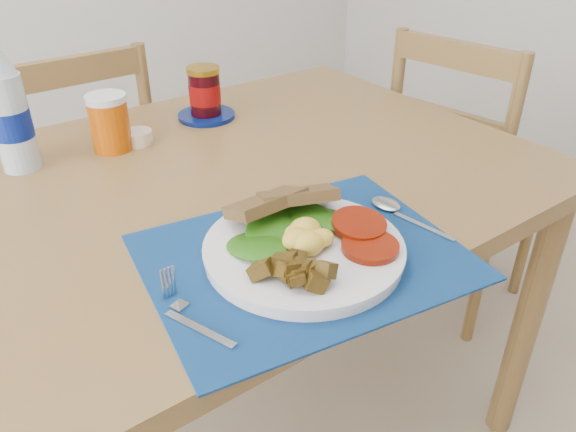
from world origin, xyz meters
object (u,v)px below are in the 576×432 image
at_px(jam_on_saucer, 205,96).
at_px(juice_glass, 110,124).
at_px(chair_end, 460,151).
at_px(breakfast_plate, 302,247).
at_px(water_bottle, 9,115).
at_px(chair_far, 83,164).

bearing_deg(jam_on_saucer, juice_glass, -170.13).
relative_size(chair_end, jam_on_saucer, 8.06).
bearing_deg(breakfast_plate, water_bottle, 120.88).
distance_m(breakfast_plate, water_bottle, 0.63).
xyz_separation_m(breakfast_plate, juice_glass, (-0.08, 0.55, 0.03)).
xyz_separation_m(chair_end, water_bottle, (-1.13, 0.20, 0.30)).
bearing_deg(water_bottle, chair_far, 61.27).
xyz_separation_m(chair_far, breakfast_plate, (0.04, -0.96, 0.23)).
distance_m(chair_end, jam_on_saucer, 0.78).
distance_m(breakfast_plate, jam_on_saucer, 0.62).
xyz_separation_m(chair_far, water_bottle, (-0.21, -0.38, 0.31)).
bearing_deg(chair_end, water_bottle, 70.25).
xyz_separation_m(chair_end, breakfast_plate, (-0.87, -0.37, 0.22)).
bearing_deg(chair_far, breakfast_plate, 91.57).
height_order(chair_end, water_bottle, chair_end).
relative_size(juice_glass, jam_on_saucer, 0.82).
bearing_deg(chair_end, juice_glass, 69.56).
relative_size(chair_far, jam_on_saucer, 7.91).
height_order(juice_glass, jam_on_saucer, jam_on_saucer).
height_order(chair_far, water_bottle, chair_far).
height_order(chair_end, breakfast_plate, chair_end).
relative_size(water_bottle, jam_on_saucer, 1.85).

